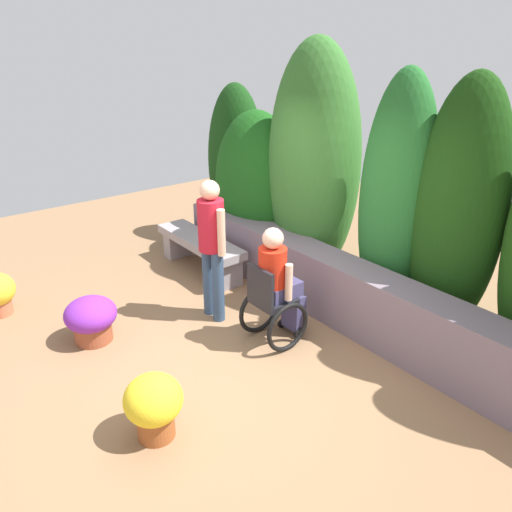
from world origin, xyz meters
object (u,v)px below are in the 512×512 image
(stone_bench, at_px, (200,248))
(flower_pot_purple_near, at_px, (91,318))
(person_in_wheelchair, at_px, (276,289))
(person_standing_companion, at_px, (212,242))
(flower_pot_red_accent, at_px, (154,404))

(stone_bench, distance_m, flower_pot_purple_near, 2.07)
(stone_bench, height_order, person_in_wheelchair, person_in_wheelchair)
(stone_bench, relative_size, person_in_wheelchair, 1.26)
(person_in_wheelchair, bearing_deg, flower_pot_purple_near, -118.56)
(person_standing_companion, bearing_deg, flower_pot_purple_near, -98.55)
(stone_bench, bearing_deg, flower_pot_purple_near, -74.77)
(person_in_wheelchair, distance_m, person_standing_companion, 0.94)
(stone_bench, xyz_separation_m, person_in_wheelchair, (2.03, -0.32, 0.27))
(flower_pot_purple_near, bearing_deg, person_in_wheelchair, 52.28)
(stone_bench, bearing_deg, flower_pot_red_accent, -46.44)
(person_in_wheelchair, bearing_deg, person_standing_companion, -154.19)
(person_in_wheelchair, distance_m, flower_pot_red_accent, 1.82)
(flower_pot_purple_near, xyz_separation_m, flower_pot_red_accent, (1.73, -0.14, 0.05))
(person_in_wheelchair, distance_m, flower_pot_purple_near, 2.04)
(stone_bench, bearing_deg, person_in_wheelchair, -16.31)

